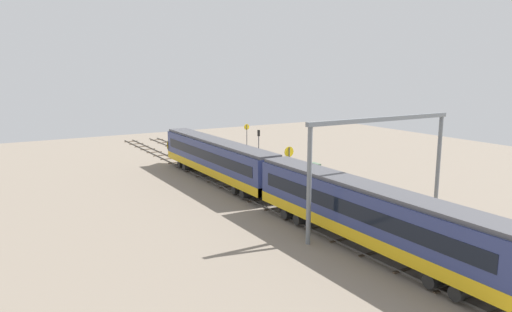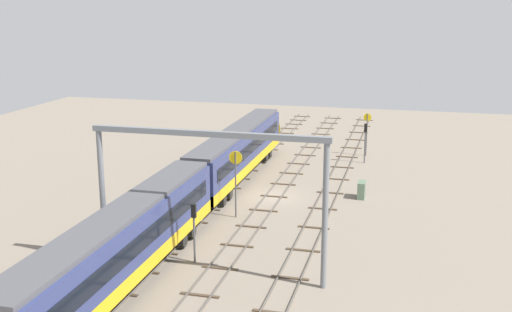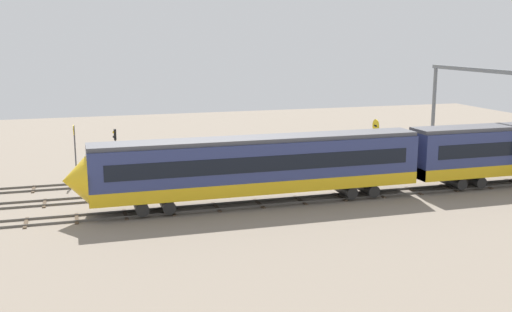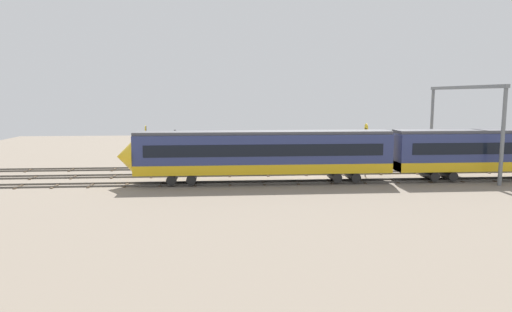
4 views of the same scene
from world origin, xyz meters
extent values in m
plane|color=gray|center=(0.00, 0.00, 0.00)|extent=(99.16, 99.16, 0.00)
cube|color=#59544C|center=(0.00, -5.39, 0.08)|extent=(83.16, 0.07, 0.16)
cube|color=#59544C|center=(0.00, -3.96, 0.08)|extent=(83.16, 0.07, 0.16)
cube|color=#473828|center=(-25.41, -4.67, 0.04)|extent=(0.24, 2.40, 0.08)
cube|color=#473828|center=(-20.79, -4.67, 0.04)|extent=(0.24, 2.40, 0.08)
cube|color=#473828|center=(-16.17, -4.67, 0.04)|extent=(0.24, 2.40, 0.08)
cube|color=#473828|center=(-11.55, -4.67, 0.04)|extent=(0.24, 2.40, 0.08)
cube|color=#473828|center=(-6.93, -4.67, 0.04)|extent=(0.24, 2.40, 0.08)
cube|color=#473828|center=(-2.31, -4.67, 0.04)|extent=(0.24, 2.40, 0.08)
cube|color=#473828|center=(2.31, -4.67, 0.04)|extent=(0.24, 2.40, 0.08)
cube|color=#473828|center=(6.93, -4.67, 0.04)|extent=(0.24, 2.40, 0.08)
cube|color=#473828|center=(11.55, -4.67, 0.04)|extent=(0.24, 2.40, 0.08)
cube|color=#473828|center=(16.17, -4.67, 0.04)|extent=(0.24, 2.40, 0.08)
cube|color=#473828|center=(20.79, -4.67, 0.04)|extent=(0.24, 2.40, 0.08)
cube|color=#473828|center=(25.41, -4.67, 0.04)|extent=(0.24, 2.40, 0.08)
cube|color=#473828|center=(30.03, -4.67, 0.04)|extent=(0.24, 2.40, 0.08)
cube|color=#59544C|center=(0.00, -0.72, 0.08)|extent=(83.16, 0.07, 0.16)
cube|color=#59544C|center=(0.00, 0.72, 0.08)|extent=(83.16, 0.07, 0.16)
cube|color=#473828|center=(-19.80, 0.00, 0.04)|extent=(0.24, 2.40, 0.08)
cube|color=#473828|center=(-15.84, 0.00, 0.04)|extent=(0.24, 2.40, 0.08)
cube|color=#473828|center=(-11.88, 0.00, 0.04)|extent=(0.24, 2.40, 0.08)
cube|color=#473828|center=(-7.92, 0.00, 0.04)|extent=(0.24, 2.40, 0.08)
cube|color=#473828|center=(-3.96, 0.00, 0.04)|extent=(0.24, 2.40, 0.08)
cube|color=#473828|center=(0.00, 0.00, 0.04)|extent=(0.24, 2.40, 0.08)
cube|color=#473828|center=(3.96, 0.00, 0.04)|extent=(0.24, 2.40, 0.08)
cube|color=#473828|center=(7.92, 0.00, 0.04)|extent=(0.24, 2.40, 0.08)
cube|color=#473828|center=(11.88, 0.00, 0.04)|extent=(0.24, 2.40, 0.08)
cube|color=#473828|center=(15.84, 0.00, 0.04)|extent=(0.24, 2.40, 0.08)
cube|color=#473828|center=(19.80, 0.00, 0.04)|extent=(0.24, 2.40, 0.08)
cube|color=#473828|center=(23.76, 0.00, 0.04)|extent=(0.24, 2.40, 0.08)
cube|color=#473828|center=(27.72, 0.00, 0.04)|extent=(0.24, 2.40, 0.08)
cube|color=#59544C|center=(0.00, 3.96, 0.08)|extent=(83.16, 0.07, 0.16)
cube|color=#59544C|center=(0.00, 5.39, 0.08)|extent=(83.16, 0.07, 0.16)
cube|color=#473828|center=(-17.59, 4.67, 0.04)|extent=(0.24, 2.40, 0.08)
cube|color=#473828|center=(-14.39, 4.67, 0.04)|extent=(0.24, 2.40, 0.08)
cube|color=#473828|center=(-11.19, 4.67, 0.04)|extent=(0.24, 2.40, 0.08)
cube|color=#473828|center=(-8.00, 4.67, 0.04)|extent=(0.24, 2.40, 0.08)
cube|color=#473828|center=(-4.80, 4.67, 0.04)|extent=(0.24, 2.40, 0.08)
cube|color=#473828|center=(-1.60, 4.67, 0.04)|extent=(0.24, 2.40, 0.08)
cube|color=#473828|center=(1.60, 4.67, 0.04)|extent=(0.24, 2.40, 0.08)
cube|color=#473828|center=(4.80, 4.67, 0.04)|extent=(0.24, 2.40, 0.08)
cube|color=#473828|center=(8.00, 4.67, 0.04)|extent=(0.24, 2.40, 0.08)
cube|color=#473828|center=(11.19, 4.67, 0.04)|extent=(0.24, 2.40, 0.08)
cube|color=#473828|center=(14.39, 4.67, 0.04)|extent=(0.24, 2.40, 0.08)
cube|color=#473828|center=(17.59, 4.67, 0.04)|extent=(0.24, 2.40, 0.08)
cube|color=#473828|center=(20.79, 4.67, 0.04)|extent=(0.24, 2.40, 0.08)
cube|color=#473828|center=(23.99, 4.67, 0.04)|extent=(0.24, 2.40, 0.08)
cube|color=#473828|center=(27.19, 4.67, 0.04)|extent=(0.24, 2.40, 0.08)
cube|color=navy|center=(4.77, 4.67, 2.86)|extent=(24.00, 2.90, 3.60)
cube|color=gold|center=(4.77, 4.67, 1.51)|extent=(24.00, 2.94, 0.90)
cube|color=#4C4C51|center=(4.77, 4.67, 4.81)|extent=(24.00, 2.50, 0.30)
cube|color=black|center=(4.77, 3.21, 3.29)|extent=(22.00, 0.04, 1.10)
cube|color=black|center=(4.77, 6.13, 3.29)|extent=(22.00, 0.04, 1.10)
cylinder|color=black|center=(-3.81, 4.67, 0.61)|extent=(0.90, 2.70, 0.90)
cylinder|color=black|center=(-2.01, 4.67, 0.61)|extent=(0.90, 2.70, 0.90)
cylinder|color=black|center=(11.55, 4.67, 0.61)|extent=(0.90, 2.70, 0.90)
cylinder|color=black|center=(13.35, 4.67, 0.61)|extent=(0.90, 2.70, 0.90)
cube|color=black|center=(-20.03, 3.21, 3.29)|extent=(22.00, 0.04, 1.10)
cylinder|color=black|center=(-13.25, 4.67, 0.61)|extent=(0.90, 2.70, 0.90)
cylinder|color=black|center=(-11.45, 4.67, 0.61)|extent=(0.90, 2.70, 0.90)
cone|color=gold|center=(17.57, 4.67, 2.68)|extent=(1.60, 3.24, 3.24)
cylinder|color=slate|center=(-16.91, -6.86, 4.47)|extent=(0.36, 0.36, 8.94)
cylinder|color=slate|center=(-16.91, 7.48, 4.47)|extent=(0.36, 0.36, 8.94)
cube|color=slate|center=(-16.91, 0.31, 9.11)|extent=(0.40, 14.94, 0.35)
cylinder|color=#4C4C51|center=(-6.01, 1.76, 2.69)|extent=(0.12, 0.12, 5.38)
cylinder|color=yellow|center=(-5.97, 1.76, 4.91)|extent=(0.05, 1.06, 1.06)
cube|color=black|center=(-5.94, 1.76, 4.91)|extent=(0.02, 0.48, 0.12)
cylinder|color=#4C4C51|center=(17.43, -6.63, 2.38)|extent=(0.12, 0.12, 4.76)
cylinder|color=yellow|center=(17.47, -6.63, 4.38)|extent=(0.05, 0.86, 0.86)
cube|color=black|center=(17.50, -6.63, 4.38)|extent=(0.02, 0.39, 0.12)
cylinder|color=#4C4C51|center=(-15.25, 1.92, 1.56)|extent=(0.14, 0.14, 3.13)
cube|color=black|center=(-15.25, 1.92, 3.58)|extent=(0.20, 0.32, 0.90)
sphere|color=red|center=(-15.14, 1.92, 3.77)|extent=(0.20, 0.20, 0.20)
sphere|color=#262626|center=(-15.14, 1.92, 3.38)|extent=(0.20, 0.20, 0.20)
cylinder|color=#4C4C51|center=(14.12, -6.74, 1.69)|extent=(0.14, 0.14, 3.38)
cube|color=black|center=(14.12, -6.74, 3.83)|extent=(0.20, 0.32, 0.90)
sphere|color=yellow|center=(14.23, -6.74, 4.03)|extent=(0.20, 0.20, 0.20)
sphere|color=#262626|center=(14.23, -6.74, 3.63)|extent=(0.20, 0.20, 0.20)
cube|color=#597259|center=(1.60, -7.51, 0.74)|extent=(1.45, 0.63, 1.47)
cube|color=#333333|center=(2.34, -7.51, 0.96)|extent=(0.02, 0.44, 0.24)
camera|label=1|loc=(-44.20, 28.19, 13.15)|focal=33.19mm
camera|label=2|loc=(-51.54, -11.51, 16.72)|focal=43.88mm
camera|label=3|loc=(17.42, 45.42, 12.02)|focal=42.57mm
camera|label=4|loc=(8.87, 47.72, 8.29)|focal=32.47mm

